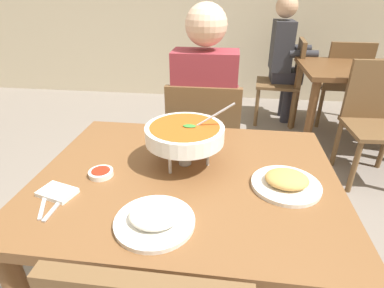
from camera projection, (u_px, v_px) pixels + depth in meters
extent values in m
cube|color=brown|center=(187.00, 179.00, 1.15)|extent=(1.11, 0.88, 0.04)
cylinder|color=brown|center=(110.00, 190.00, 1.71)|extent=(0.07, 0.07, 0.71)
cylinder|color=brown|center=(291.00, 205.00, 1.60)|extent=(0.07, 0.07, 0.71)
cube|color=brown|center=(205.00, 147.00, 2.00)|extent=(0.44, 0.44, 0.03)
cube|color=brown|center=(203.00, 126.00, 1.72)|extent=(0.42, 0.04, 0.45)
cylinder|color=brown|center=(232.00, 163.00, 2.25)|extent=(0.04, 0.04, 0.42)
cylinder|color=brown|center=(182.00, 160.00, 2.30)|extent=(0.04, 0.04, 0.42)
cylinder|color=brown|center=(232.00, 194.00, 1.92)|extent=(0.04, 0.04, 0.42)
cylinder|color=brown|center=(172.00, 189.00, 1.96)|extent=(0.04, 0.04, 0.42)
cylinder|color=#2D2D38|center=(219.00, 173.00, 2.11)|extent=(0.10, 0.10, 0.45)
cylinder|color=#2D2D38|center=(190.00, 171.00, 2.13)|extent=(0.10, 0.10, 0.45)
cube|color=#2D2D38|center=(205.00, 138.00, 1.95)|extent=(0.32, 0.32, 0.12)
cube|color=maroon|center=(205.00, 96.00, 1.74)|extent=(0.36, 0.20, 0.50)
sphere|color=beige|center=(206.00, 25.00, 1.56)|extent=(0.22, 0.22, 0.22)
cylinder|color=maroon|center=(233.00, 94.00, 1.92)|extent=(0.08, 0.28, 0.08)
cylinder|color=maroon|center=(183.00, 92.00, 1.95)|extent=(0.08, 0.28, 0.08)
cylinder|color=silver|center=(208.00, 154.00, 1.17)|extent=(0.01, 0.01, 0.10)
cylinder|color=silver|center=(177.00, 143.00, 1.26)|extent=(0.01, 0.01, 0.10)
cylinder|color=silver|center=(170.00, 162.00, 1.12)|extent=(0.01, 0.01, 0.10)
torus|color=silver|center=(185.00, 141.00, 1.16)|extent=(0.21, 0.21, 0.01)
cylinder|color=#B2B2B7|center=(185.00, 159.00, 1.20)|extent=(0.05, 0.05, 0.04)
cone|color=orange|center=(185.00, 152.00, 1.18)|extent=(0.02, 0.02, 0.04)
cylinder|color=white|center=(185.00, 134.00, 1.15)|extent=(0.30, 0.30, 0.06)
cylinder|color=#B75119|center=(185.00, 128.00, 1.14)|extent=(0.26, 0.26, 0.01)
ellipsoid|color=#388433|center=(190.00, 126.00, 1.13)|extent=(0.05, 0.03, 0.01)
cylinder|color=silver|center=(209.00, 118.00, 1.13)|extent=(0.18, 0.01, 0.13)
cylinder|color=white|center=(155.00, 222.00, 0.90)|extent=(0.24, 0.24, 0.01)
ellipsoid|color=white|center=(154.00, 215.00, 0.88)|extent=(0.15, 0.13, 0.04)
cylinder|color=white|center=(286.00, 185.00, 1.06)|extent=(0.24, 0.24, 0.01)
ellipsoid|color=tan|center=(287.00, 179.00, 1.05)|extent=(0.15, 0.13, 0.04)
cylinder|color=white|center=(101.00, 173.00, 1.13)|extent=(0.09, 0.09, 0.02)
cylinder|color=maroon|center=(101.00, 171.00, 1.12)|extent=(0.07, 0.07, 0.01)
cube|color=white|center=(57.00, 192.00, 1.02)|extent=(0.14, 0.11, 0.02)
cube|color=silver|center=(44.00, 202.00, 0.98)|extent=(0.08, 0.16, 0.01)
cube|color=silver|center=(58.00, 203.00, 0.98)|extent=(0.01, 0.17, 0.01)
cube|color=brown|center=(361.00, 69.00, 2.66)|extent=(1.00, 0.80, 0.04)
cylinder|color=brown|center=(310.00, 122.00, 2.58)|extent=(0.07, 0.07, 0.71)
cylinder|color=brown|center=(296.00, 96.00, 3.18)|extent=(0.07, 0.07, 0.71)
cube|color=brown|center=(277.00, 84.00, 3.30)|extent=(0.48, 0.48, 0.03)
cube|color=brown|center=(300.00, 62.00, 3.16)|extent=(0.08, 0.42, 0.45)
cylinder|color=brown|center=(258.00, 97.00, 3.61)|extent=(0.04, 0.04, 0.42)
cylinder|color=brown|center=(257.00, 108.00, 3.28)|extent=(0.04, 0.04, 0.42)
cylinder|color=brown|center=(291.00, 99.00, 3.54)|extent=(0.04, 0.04, 0.42)
cylinder|color=brown|center=(293.00, 111.00, 3.21)|extent=(0.04, 0.04, 0.42)
cube|color=brown|center=(378.00, 129.00, 2.25)|extent=(0.46, 0.46, 0.03)
cube|color=brown|center=(375.00, 90.00, 2.31)|extent=(0.42, 0.06, 0.45)
cylinder|color=brown|center=(354.00, 167.00, 2.20)|extent=(0.04, 0.04, 0.42)
cylinder|color=brown|center=(337.00, 143.00, 2.53)|extent=(0.04, 0.04, 0.42)
cylinder|color=brown|center=(384.00, 145.00, 2.51)|extent=(0.04, 0.04, 0.42)
cube|color=brown|center=(339.00, 84.00, 3.29)|extent=(0.46, 0.46, 0.03)
cube|color=brown|center=(349.00, 66.00, 3.01)|extent=(0.42, 0.06, 0.45)
cylinder|color=brown|center=(347.00, 99.00, 3.53)|extent=(0.04, 0.04, 0.42)
cylinder|color=brown|center=(313.00, 97.00, 3.59)|extent=(0.04, 0.04, 0.42)
cylinder|color=brown|center=(358.00, 111.00, 3.20)|extent=(0.04, 0.04, 0.42)
cylinder|color=brown|center=(320.00, 109.00, 3.26)|extent=(0.04, 0.04, 0.42)
cylinder|color=#2D2D38|center=(287.00, 103.00, 3.37)|extent=(0.10, 0.10, 0.45)
cylinder|color=#2D2D38|center=(284.00, 97.00, 3.55)|extent=(0.10, 0.10, 0.45)
cube|color=#2D2D38|center=(285.00, 75.00, 3.33)|extent=(0.32, 0.32, 0.12)
cube|color=#2D2D33|center=(282.00, 46.00, 3.20)|extent=(0.20, 0.36, 0.50)
sphere|color=tan|center=(287.00, 6.00, 3.03)|extent=(0.22, 0.22, 0.22)
cylinder|color=#2D2D33|center=(303.00, 54.00, 3.06)|extent=(0.28, 0.08, 0.08)
cylinder|color=#2D2D33|center=(298.00, 48.00, 3.34)|extent=(0.28, 0.08, 0.08)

